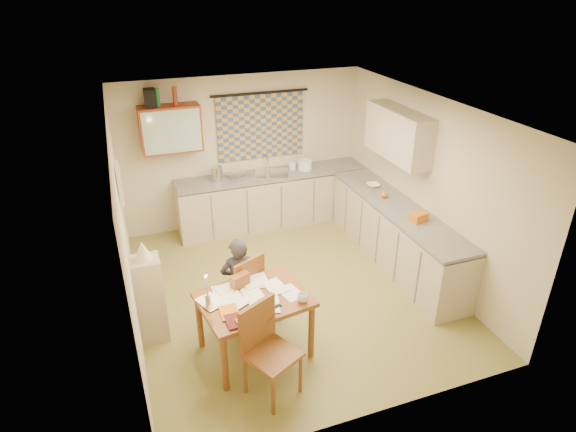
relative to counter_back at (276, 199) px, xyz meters
name	(u,v)px	position (x,y,z in m)	size (l,w,h in m)	color
floor	(290,289)	(-0.45, -1.95, -0.46)	(4.00, 4.50, 0.02)	olive
ceiling	(290,108)	(-0.45, -1.95, 2.06)	(4.00, 4.50, 0.02)	white
wall_back	(243,151)	(-0.45, 0.31, 0.80)	(4.00, 0.02, 2.50)	beige
wall_front	(380,313)	(-0.45, -4.21, 0.80)	(4.00, 0.02, 2.50)	beige
wall_left	(124,233)	(-2.46, -1.95, 0.80)	(0.02, 4.50, 2.50)	beige
wall_right	(426,186)	(1.56, -1.95, 0.80)	(0.02, 4.50, 2.50)	beige
window_blind	(261,127)	(-0.15, 0.27, 1.20)	(1.45, 0.03, 1.05)	#32486B
curtain_rod	(260,93)	(-0.15, 0.25, 1.75)	(0.04, 0.04, 1.60)	black
wall_cabinet	(171,129)	(-1.60, 0.13, 1.35)	(0.90, 0.34, 0.70)	maroon
wall_cabinet_glass	(172,132)	(-1.60, -0.04, 1.35)	(0.84, 0.02, 0.64)	#99B2A5
upper_cabinet_right	(398,134)	(1.38, -1.40, 1.40)	(0.34, 1.30, 0.70)	tan
framed_print	(119,183)	(-2.42, -1.55, 1.25)	(0.04, 0.50, 0.40)	beige
print_canvas	(122,183)	(-2.40, -1.55, 1.25)	(0.01, 0.42, 0.32)	beige
counter_back	(276,199)	(0.00, 0.00, 0.00)	(3.30, 0.62, 0.92)	tan
counter_right	(396,235)	(1.25, -1.82, 0.00)	(0.62, 2.95, 0.92)	tan
stove	(436,271)	(1.25, -2.81, -0.02)	(0.56, 0.56, 0.87)	white
sink	(272,176)	(-0.06, 0.00, 0.43)	(0.55, 0.45, 0.10)	silver
tap	(268,162)	(-0.07, 0.18, 0.61)	(0.03, 0.03, 0.28)	silver
dish_rack	(239,176)	(-0.62, 0.00, 0.50)	(0.35, 0.30, 0.06)	silver
kettle	(217,174)	(-0.98, 0.00, 0.59)	(0.18, 0.18, 0.24)	silver
mixing_bowl	(305,165)	(0.53, 0.00, 0.55)	(0.24, 0.24, 0.16)	white
soap_bottle	(292,165)	(0.32, 0.05, 0.56)	(0.10, 0.10, 0.18)	white
bowl	(373,185)	(1.25, -1.06, 0.49)	(0.22, 0.22, 0.05)	white
orange_bag	(419,217)	(1.25, -2.29, 0.53)	(0.22, 0.16, 0.12)	#C76912
fruit_orange	(384,195)	(1.20, -1.48, 0.52)	(0.10, 0.10, 0.10)	#C76912
speaker	(150,98)	(-1.85, 0.13, 1.83)	(0.16, 0.20, 0.26)	black
bottle_green	(157,97)	(-1.74, 0.13, 1.83)	(0.07, 0.07, 0.26)	#195926
bottle_brown	(175,96)	(-1.49, 0.13, 1.83)	(0.07, 0.07, 0.26)	maroon
dining_table	(255,324)	(-1.24, -2.96, -0.07)	(1.27, 1.04, 0.75)	brown
chair_far	(241,301)	(-1.25, -2.40, -0.15)	(0.59, 0.59, 0.98)	brown
chair_near	(271,368)	(-1.25, -3.59, -0.13)	(0.62, 0.62, 1.03)	brown
person	(239,282)	(-1.26, -2.41, 0.14)	(0.45, 0.32, 1.18)	black
shelf_stand	(150,300)	(-2.29, -2.33, 0.09)	(0.32, 0.30, 1.09)	tan
lampshade	(143,250)	(-2.29, -2.33, 0.74)	(0.20, 0.20, 0.22)	beige
letter_rack	(240,281)	(-1.32, -2.72, 0.38)	(0.22, 0.10, 0.16)	brown
mug	(303,298)	(-0.77, -3.21, 0.34)	(0.12, 0.12, 0.09)	white
magazine	(226,323)	(-1.62, -3.30, 0.31)	(0.19, 0.25, 0.02)	maroon
book	(220,314)	(-1.64, -3.13, 0.31)	(0.20, 0.26, 0.02)	#C76912
orange_box	(242,321)	(-1.47, -3.33, 0.32)	(0.12, 0.08, 0.04)	#C76912
eyeglasses	(276,307)	(-1.07, -3.22, 0.31)	(0.13, 0.04, 0.02)	black
candle_holder	(208,302)	(-1.73, -2.99, 0.39)	(0.06, 0.06, 0.18)	silver
candle	(207,284)	(-1.73, -2.97, 0.59)	(0.02, 0.02, 0.22)	white
candle_flame	(205,277)	(-1.74, -3.01, 0.71)	(0.02, 0.02, 0.02)	#FFCC66
papers	(247,293)	(-1.29, -2.87, 0.31)	(1.16, 0.82, 0.02)	white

